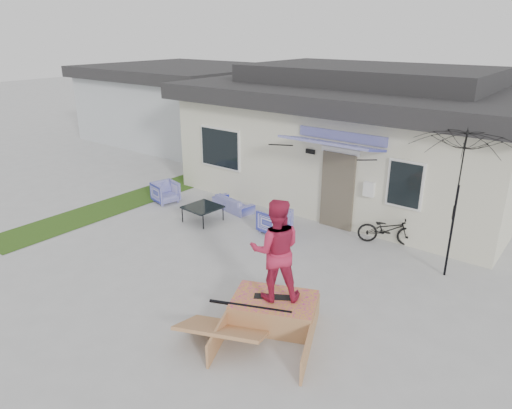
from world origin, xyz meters
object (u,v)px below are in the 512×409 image
Objects in this scene: loveseat at (233,201)px; skater at (276,249)px; armchair_right at (275,220)px; skateboard at (275,297)px; skate_ramp at (274,311)px; bicycle at (388,226)px; coffee_table at (203,214)px; armchair_left at (166,191)px; patio_umbrella at (456,201)px.

skater is at bearing 149.16° from loveseat.
armchair_right reaches higher than skateboard.
skate_ramp is (4.36, -3.95, -0.03)m from loveseat.
bicycle reaches higher than skateboard.
skate_ramp is 0.28m from skateboard.
skateboard is at bearing -31.18° from coffee_table.
coffee_table is at bearing 86.60° from bicycle.
armchair_left is at bearing -83.43° from armchair_right.
skater is at bearing 90.00° from skate_ramp.
armchair_right reaches higher than armchair_left.
armchair_right is 0.28× the size of patio_umbrella.
armchair_right is at bearing -73.45° from armchair_left.
loveseat reaches higher than coffee_table.
armchair_right is 4.58m from patio_umbrella.
skater is at bearing -117.77° from patio_umbrella.
patio_umbrella is 4.40m from skateboard.
loveseat is 5.96m from skater.
loveseat is 1.22m from coffee_table.
bicycle is at bearing 21.00° from coffee_table.
patio_umbrella is (8.40, 0.65, 1.39)m from armchair_left.
bicycle is (4.62, 0.59, 0.19)m from loveseat.
skater reaches higher than skateboard.
patio_umbrella is (6.31, -0.16, 1.47)m from loveseat.
loveseat is 0.97× the size of bicycle.
bicycle is 4.55m from skate_ramp.
armchair_left is 0.36× the size of skate_ramp.
armchair_left is 2.05m from coffee_table.
armchair_right is at bearing 174.09° from loveseat.
loveseat is 1.86× the size of skateboard.
skate_ramp is 1.25m from skater.
coffee_table is at bearing -170.62° from patio_umbrella.
skater is at bearing -31.18° from coffee_table.
armchair_left is at bearing -175.61° from patio_umbrella.
coffee_table is 5.33m from skater.
bicycle is (4.71, 1.81, 0.25)m from coffee_table.
skate_ramp reaches higher than coffee_table.
patio_umbrella is (4.34, 0.44, 1.38)m from armchair_right.
bicycle reaches higher than armchair_right.
armchair_right is 0.81× the size of coffee_table.
coffee_table is 0.62× the size of bicycle.
armchair_right is (4.06, 0.21, 0.00)m from armchair_left.
patio_umbrella reaches higher than coffee_table.
coffee_table is at bearing 117.46° from skateboard.
skater is at bearing -121.35° from skateboard.
armchair_right is at bearing 16.72° from coffee_table.
patio_umbrella is at bearing 9.38° from coffee_table.
bicycle is 0.73× the size of skate_ramp.
loveseat is 5.84m from skateboard.
armchair_left is at bearing 131.01° from skate_ramp.
armchair_left is at bearing 77.35° from bicycle.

